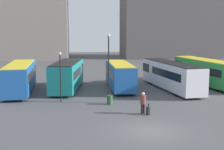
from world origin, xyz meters
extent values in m
plane|color=#4C4C4F|center=(0.00, 0.00, 0.00)|extent=(160.00, 160.00, 0.00)
cube|color=#1E56A3|center=(-11.16, 14.84, 1.70)|extent=(3.03, 10.51, 2.87)
cube|color=black|center=(-11.35, 19.10, 2.06)|extent=(2.70, 2.03, 1.09)
cube|color=black|center=(-11.12, 13.91, 2.06)|extent=(2.90, 6.77, 0.86)
cube|color=yellow|center=(-11.16, 14.84, 3.18)|extent=(2.82, 10.29, 0.08)
cylinder|color=black|center=(-11.30, 18.07, 0.49)|extent=(2.51, 1.08, 0.97)
cylinder|color=black|center=(-11.02, 11.62, 0.49)|extent=(2.51, 1.08, 0.97)
cube|color=#19847F|center=(-6.01, 15.75, 1.73)|extent=(3.87, 9.79, 2.95)
cube|color=black|center=(-5.48, 19.62, 2.10)|extent=(2.85, 2.10, 1.12)
cube|color=black|center=(-6.13, 14.90, 2.10)|extent=(3.43, 6.40, 0.89)
cube|color=black|center=(-6.01, 15.75, 3.24)|extent=(3.64, 9.57, 0.08)
cylinder|color=black|center=(-5.61, 18.68, 0.46)|extent=(2.59, 1.25, 0.91)
cylinder|color=black|center=(-6.41, 12.83, 0.46)|extent=(2.59, 1.25, 0.91)
cube|color=#1E56A3|center=(0.11, 15.57, 1.64)|extent=(2.46, 9.13, 2.68)
cube|color=black|center=(0.10, 19.31, 1.98)|extent=(2.48, 1.69, 1.02)
cube|color=black|center=(0.11, 14.75, 1.98)|extent=(2.48, 5.85, 0.81)
cube|color=yellow|center=(0.11, 15.57, 3.02)|extent=(2.27, 8.95, 0.08)
cylinder|color=black|center=(0.11, 18.40, 0.55)|extent=(2.35, 1.10, 1.09)
cylinder|color=black|center=(0.12, 12.74, 0.55)|extent=(2.35, 1.10, 1.09)
cube|color=silver|center=(6.01, 14.78, 1.68)|extent=(4.06, 12.50, 2.84)
cube|color=black|center=(5.35, 19.78, 2.03)|extent=(2.77, 2.56, 1.08)
cube|color=black|center=(6.16, 13.69, 2.03)|extent=(3.50, 8.12, 0.85)
cube|color=black|center=(6.01, 14.78, 3.14)|extent=(3.83, 12.23, 0.08)
cylinder|color=black|center=(5.51, 18.56, 0.46)|extent=(2.46, 1.23, 0.93)
cylinder|color=black|center=(6.52, 11.01, 0.46)|extent=(2.46, 1.23, 0.93)
cube|color=#237A38|center=(11.16, 16.92, 1.73)|extent=(4.36, 12.41, 2.86)
cube|color=black|center=(10.36, 21.85, 2.09)|extent=(2.80, 2.60, 1.09)
cube|color=black|center=(11.34, 15.84, 2.09)|extent=(3.68, 8.09, 0.86)
cube|color=yellow|center=(11.16, 16.92, 3.20)|extent=(4.12, 12.14, 0.08)
cylinder|color=black|center=(10.56, 20.64, 0.54)|extent=(2.48, 1.45, 1.09)
cylinder|color=black|center=(11.77, 13.19, 0.54)|extent=(2.48, 1.45, 1.09)
cylinder|color=black|center=(0.39, 4.46, 0.41)|extent=(0.19, 0.19, 0.83)
cylinder|color=black|center=(0.56, 4.49, 0.41)|extent=(0.19, 0.19, 0.83)
cylinder|color=brown|center=(0.48, 4.47, 1.19)|extent=(0.55, 0.55, 0.72)
sphere|color=beige|center=(0.48, 4.47, 1.69)|extent=(0.27, 0.27, 0.27)
cube|color=black|center=(0.81, 4.08, 0.33)|extent=(0.24, 0.34, 0.66)
cube|color=black|center=(0.83, 3.97, 0.81)|extent=(0.10, 0.04, 0.30)
cylinder|color=black|center=(-1.94, 8.63, 3.15)|extent=(0.12, 0.12, 6.29)
sphere|color=beige|center=(-1.94, 8.63, 6.38)|extent=(0.28, 0.28, 0.28)
cylinder|color=black|center=(-6.47, 9.66, 2.29)|extent=(0.12, 0.12, 4.58)
sphere|color=beige|center=(-6.47, 9.66, 4.66)|extent=(0.28, 0.28, 0.28)
cylinder|color=#285633|center=(-1.90, 8.08, 0.42)|extent=(0.52, 0.52, 0.85)
camera|label=1|loc=(-4.93, -20.17, 6.82)|focal=50.00mm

